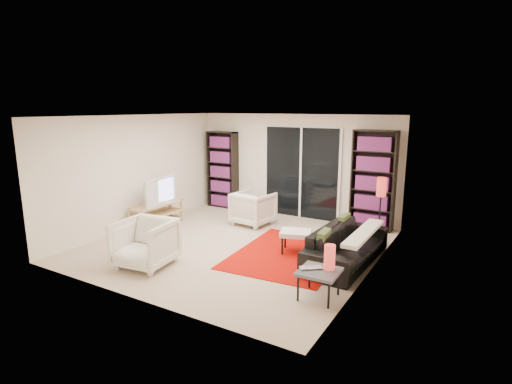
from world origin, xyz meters
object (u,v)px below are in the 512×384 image
bookshelf_right (373,181)px  tv_stand (157,214)px  armchair_back (253,208)px  bookshelf_left (222,170)px  floor_lamp (381,195)px  side_table (319,273)px  armchair_front (145,243)px  sofa (347,245)px  ottoman (296,234)px

bookshelf_right → tv_stand: bookshelf_right is taller
tv_stand → armchair_back: size_ratio=1.61×
bookshelf_left → tv_stand: bookshelf_left is taller
floor_lamp → armchair_back: bearing=-179.6°
tv_stand → floor_lamp: 4.70m
floor_lamp → side_table: bearing=-93.7°
armchair_back → floor_lamp: size_ratio=0.62×
side_table → floor_lamp: size_ratio=0.43×
bookshelf_left → armchair_back: bearing=-33.1°
tv_stand → armchair_front: size_ratio=1.51×
armchair_back → side_table: size_ratio=1.46×
bookshelf_right → sofa: size_ratio=1.01×
bookshelf_right → ottoman: 2.36m
side_table → armchair_back: bearing=135.0°
armchair_front → floor_lamp: floor_lamp is taller
tv_stand → armchair_front: armchair_front is taller
armchair_back → armchair_front: size_ratio=0.94×
floor_lamp → armchair_front: bearing=-135.6°
bookshelf_right → ottoman: bearing=-110.2°
armchair_front → side_table: armchair_front is taller
bookshelf_left → armchair_front: bearing=-72.7°
bookshelf_right → bookshelf_left: bearing=180.0°
sofa → tv_stand: bearing=92.7°
armchair_back → ottoman: 1.92m
bookshelf_left → tv_stand: 2.28m
sofa → floor_lamp: (0.24, 1.14, 0.67)m
sofa → floor_lamp: floor_lamp is taller
armchair_back → floor_lamp: bearing=-173.3°
ottoman → bookshelf_left: bearing=145.5°
armchair_front → floor_lamp: 4.28m
ottoman → floor_lamp: 1.76m
side_table → floor_lamp: floor_lamp is taller
tv_stand → sofa: bearing=0.7°
bookshelf_left → ottoman: (3.07, -2.11, -0.63)m
floor_lamp → bookshelf_left: bearing=167.2°
sofa → armchair_back: (-2.49, 1.12, 0.06)m
ottoman → side_table: (1.01, -1.43, 0.02)m
armchair_back → ottoman: armchair_back is taller
ottoman → floor_lamp: size_ratio=0.50×
sofa → armchair_front: armchair_front is taller
tv_stand → sofa: (4.24, 0.05, 0.04)m
bookshelf_right → ottoman: bookshelf_right is taller
armchair_front → floor_lamp: (3.03, 2.96, 0.59)m
sofa → armchair_front: (-2.78, -1.82, 0.09)m
armchair_back → armchair_front: bearing=90.6°
bookshelf_left → bookshelf_right: bearing=-0.0°
bookshelf_left → armchair_back: (1.51, -0.98, -0.61)m
ottoman → armchair_front: bearing=-135.5°
side_table → sofa: bearing=93.0°
sofa → ottoman: bearing=92.5°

